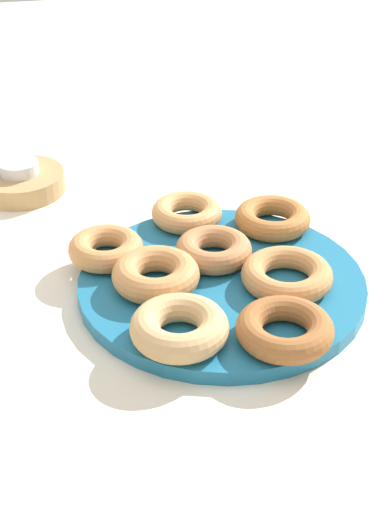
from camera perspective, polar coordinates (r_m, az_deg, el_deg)
ground_plane at (r=0.78m, az=2.16°, el=-2.55°), size 2.40×2.40×0.00m
donut_plate at (r=0.78m, az=2.17°, el=-2.10°), size 0.28×0.28×0.01m
donut_0 at (r=0.68m, az=-0.93°, el=-5.25°), size 0.10×0.10×0.03m
donut_1 at (r=0.76m, az=6.95°, el=-1.39°), size 0.11×0.11×0.02m
donut_2 at (r=0.86m, az=-0.39°, el=3.19°), size 0.11×0.11×0.02m
donut_3 at (r=0.86m, az=5.91°, el=2.77°), size 0.09×0.09×0.02m
donut_4 at (r=0.75m, az=-2.68°, el=-1.33°), size 0.12×0.12×0.03m
donut_5 at (r=0.80m, az=-6.32°, el=0.55°), size 0.11×0.11×0.02m
donut_6 at (r=0.79m, az=1.95°, el=0.51°), size 0.10×0.10×0.02m
donut_7 at (r=0.69m, az=6.80°, el=-5.33°), size 0.12×0.12×0.02m
candle_holder at (r=0.98m, az=-12.43°, el=5.30°), size 0.11×0.11×0.02m
tealight at (r=0.97m, az=-12.56°, el=6.34°), size 0.05×0.05×0.01m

